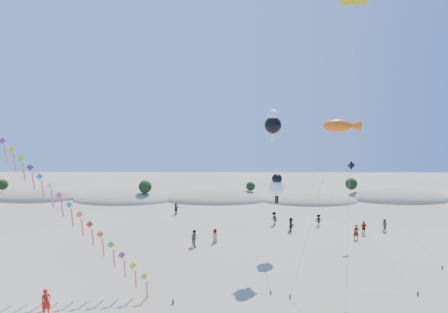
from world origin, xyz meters
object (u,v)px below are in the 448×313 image
Objects in this scene: kite_train at (27,166)px; flyer_foreground at (46,302)px; fish_kite at (342,126)px; parafoil_kite at (354,5)px.

kite_train reaches higher than flyer_foreground.
flyer_foreground is at bearing -55.32° from kite_train.
flyer_foreground is (4.05, -5.85, -8.92)m from kite_train.
parafoil_kite is (2.02, 4.02, 10.65)m from fish_kite.
kite_train is at bearing 80.52° from flyer_foreground.
kite_train is 1.75× the size of fish_kite.
parafoil_kite is 13.35× the size of flyer_foreground.
fish_kite is at bearing -30.48° from flyer_foreground.
parafoil_kite is (27.99, 3.51, 13.95)m from kite_train.
fish_kite is 11.56m from parafoil_kite.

